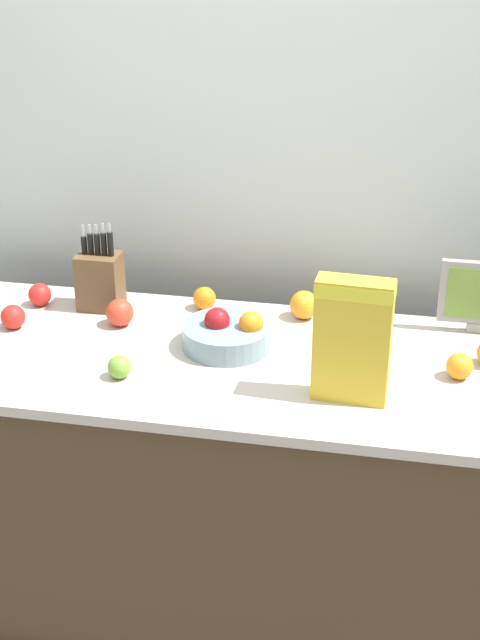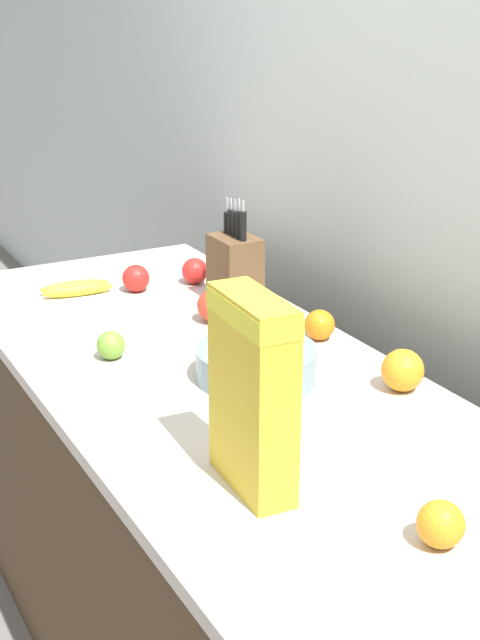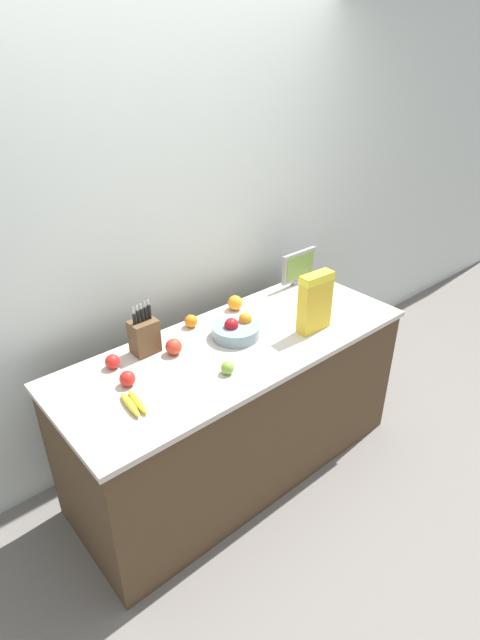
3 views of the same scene
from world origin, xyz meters
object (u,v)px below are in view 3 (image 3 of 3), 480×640
at_px(knife_block, 144,336).
at_px(banana_bunch, 134,403).
at_px(cereal_box, 315,300).
at_px(apple_front, 127,379).
at_px(apple_near_bananas, 113,361).
at_px(orange_back_center, 325,298).
at_px(fruit_bowl, 236,330).
at_px(apple_by_knife_block, 227,368).
at_px(small_monitor, 299,267).
at_px(orange_near_bowl, 235,303).
at_px(orange_front_center, 323,289).
at_px(orange_mid_right, 191,321).
at_px(apple_rightmost, 174,347).

bearing_deg(knife_block, banana_bunch, -128.08).
xyz_separation_m(cereal_box, apple_front, (-1.02, 0.21, -0.14)).
relative_size(apple_near_bananas, orange_back_center, 1.00).
relative_size(fruit_bowl, apple_by_knife_block, 4.00).
distance_m(knife_block, small_monitor, 1.17).
bearing_deg(apple_near_bananas, orange_near_bowl, 4.63).
bearing_deg(apple_front, fruit_bowl, 0.40).
xyz_separation_m(small_monitor, orange_front_center, (0.01, -0.21, -0.08)).
distance_m(cereal_box, apple_near_bananas, 1.08).
bearing_deg(cereal_box, orange_mid_right, 140.48).
xyz_separation_m(orange_near_bowl, orange_front_center, (0.54, -0.20, -0.01)).
relative_size(apple_rightmost, apple_front, 1.14).
distance_m(apple_near_bananas, orange_mid_right, 0.52).
xyz_separation_m(cereal_box, orange_front_center, (0.37, 0.25, -0.14)).
bearing_deg(orange_back_center, apple_rightmost, 172.35).
bearing_deg(orange_mid_right, apple_front, -155.47).
xyz_separation_m(apple_front, orange_back_center, (1.30, -0.05, -0.00)).
height_order(cereal_box, orange_back_center, cereal_box).
height_order(cereal_box, fruit_bowl, cereal_box).
bearing_deg(apple_near_bananas, fruit_bowl, -14.47).
xyz_separation_m(knife_block, orange_near_bowl, (0.63, 0.05, -0.05)).
xyz_separation_m(apple_front, orange_mid_right, (0.53, 0.24, -0.00)).
distance_m(apple_near_bananas, orange_back_center, 1.30).
xyz_separation_m(fruit_bowl, apple_front, (-0.65, -0.00, -0.00)).
relative_size(fruit_bowl, apple_rightmost, 3.06).
bearing_deg(apple_rightmost, orange_near_bowl, 16.30).
distance_m(fruit_bowl, orange_mid_right, 0.27).
distance_m(small_monitor, orange_near_bowl, 0.54).
bearing_deg(orange_near_bowl, apple_near_bananas, -175.37).
xyz_separation_m(banana_bunch, orange_mid_right, (0.59, 0.39, 0.02)).
bearing_deg(knife_block, apple_front, -137.78).
bearing_deg(orange_back_center, small_monitor, 75.08).
height_order(apple_front, orange_back_center, apple_front).
bearing_deg(apple_rightmost, apple_by_knife_block, -72.34).
xyz_separation_m(orange_mid_right, orange_front_center, (0.86, -0.21, 0.00)).
xyz_separation_m(knife_block, apple_rightmost, (0.10, -0.11, -0.05)).
bearing_deg(orange_back_center, apple_by_knife_block, -169.09).
distance_m(apple_near_bananas, orange_front_center, 1.38).
bearing_deg(apple_front, orange_front_center, 1.49).
height_order(apple_front, apple_by_knife_block, apple_front).
relative_size(small_monitor, apple_rightmost, 3.32).
height_order(banana_bunch, apple_by_knife_block, apple_by_knife_block).
xyz_separation_m(apple_near_bananas, orange_mid_right, (0.52, 0.07, -0.00)).
bearing_deg(apple_by_knife_block, orange_front_center, 14.98).
height_order(apple_near_bananas, orange_near_bowl, orange_near_bowl).
height_order(apple_near_bananas, orange_mid_right, same).
bearing_deg(banana_bunch, apple_rightmost, 32.21).
height_order(knife_block, apple_near_bananas, knife_block).
height_order(orange_near_bowl, orange_mid_right, orange_near_bowl).
xyz_separation_m(cereal_box, apple_near_bananas, (-1.00, 0.38, -0.14)).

